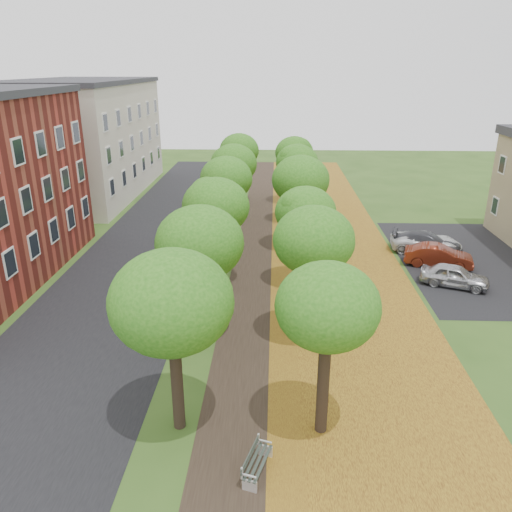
# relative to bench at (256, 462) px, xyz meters

# --- Properties ---
(ground) EXTENTS (120.00, 120.00, 0.00)m
(ground) POSITION_rel_bench_xyz_m (-0.49, 1.98, -0.40)
(ground) COLOR #2D4C19
(ground) RESTS_ON ground
(street_asphalt) EXTENTS (8.00, 70.00, 0.01)m
(street_asphalt) POSITION_rel_bench_xyz_m (-7.99, 16.98, -0.40)
(street_asphalt) COLOR black
(street_asphalt) RESTS_ON ground
(footpath) EXTENTS (3.20, 70.00, 0.01)m
(footpath) POSITION_rel_bench_xyz_m (-0.49, 16.98, -0.40)
(footpath) COLOR black
(footpath) RESTS_ON ground
(leaf_verge) EXTENTS (7.50, 70.00, 0.01)m
(leaf_verge) POSITION_rel_bench_xyz_m (4.51, 16.98, -0.39)
(leaf_verge) COLOR #AC841F
(leaf_verge) RESTS_ON ground
(parking_lot) EXTENTS (9.00, 16.00, 0.01)m
(parking_lot) POSITION_rel_bench_xyz_m (13.01, 17.98, -0.40)
(parking_lot) COLOR black
(parking_lot) RESTS_ON ground
(tree_row_west) EXTENTS (3.56, 33.56, 6.01)m
(tree_row_west) POSITION_rel_bench_xyz_m (-2.69, 16.98, 4.06)
(tree_row_west) COLOR black
(tree_row_west) RESTS_ON ground
(tree_row_east) EXTENTS (3.56, 33.56, 6.01)m
(tree_row_east) POSITION_rel_bench_xyz_m (2.11, 16.98, 4.06)
(tree_row_east) COLOR black
(tree_row_east) RESTS_ON ground
(building_cream) EXTENTS (10.30, 20.30, 10.40)m
(building_cream) POSITION_rel_bench_xyz_m (-17.49, 34.98, 4.81)
(building_cream) COLOR beige
(building_cream) RESTS_ON ground
(bench) EXTENTS (0.92, 1.69, 0.77)m
(bench) POSITION_rel_bench_xyz_m (0.00, 0.00, 0.00)
(bench) COLOR #2B3630
(bench) RESTS_ON ground
(car_silver) EXTENTS (3.93, 2.73, 1.24)m
(car_silver) POSITION_rel_bench_xyz_m (10.51, 14.09, 0.22)
(car_silver) COLOR #AFAFB4
(car_silver) RESTS_ON ground
(car_red) EXTENTS (4.25, 2.41, 1.32)m
(car_red) POSITION_rel_bench_xyz_m (10.51, 17.06, 0.26)
(car_red) COLOR maroon
(car_red) RESTS_ON ground
(car_grey) EXTENTS (4.81, 3.01, 1.30)m
(car_grey) POSITION_rel_bench_xyz_m (10.51, 19.59, 0.25)
(car_grey) COLOR #343439
(car_grey) RESTS_ON ground
(car_white) EXTENTS (4.81, 2.69, 1.27)m
(car_white) POSITION_rel_bench_xyz_m (10.51, 19.78, 0.24)
(car_white) COLOR silver
(car_white) RESTS_ON ground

